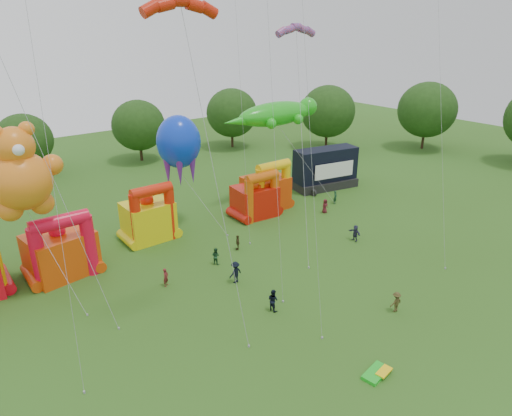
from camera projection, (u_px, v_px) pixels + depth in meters
ground at (399, 381)px, 28.17m from camera, size 160.00×160.00×0.00m
tree_ring at (391, 297)px, 25.60m from camera, size 122.88×124.98×12.07m
bouncy_castle_1 at (61, 251)px, 39.30m from camera, size 5.86×4.99×6.07m
bouncy_castle_2 at (149, 218)px, 45.86m from camera, size 4.69×3.77×6.11m
bouncy_castle_3 at (256, 199)px, 51.55m from camera, size 4.90×4.09×5.46m
bouncy_castle_4 at (267, 190)px, 53.60m from camera, size 5.00×4.05×6.03m
stage_trailer at (325, 169)px, 60.29m from camera, size 8.97×4.78×5.41m
teddy_bear_kite at (34, 209)px, 34.26m from camera, size 6.32×8.08×14.01m
gecko_kite at (296, 148)px, 55.10m from camera, size 13.82×8.63×12.02m
octopus_kite at (188, 167)px, 47.49m from camera, size 4.59×8.19×11.98m
parafoil_kites at (165, 130)px, 33.59m from camera, size 31.87×15.77×31.77m
diamond_kites at (269, 101)px, 34.02m from camera, size 33.32×21.52×38.18m
folded_kite_bundle at (377, 373)px, 28.64m from camera, size 2.14×1.36×0.31m
spectator_0 at (72, 269)px, 39.01m from camera, size 1.06×0.81×1.94m
spectator_1 at (166, 277)px, 38.10m from camera, size 0.71×0.66×1.63m
spectator_2 at (216, 256)px, 41.61m from camera, size 0.85×0.95×1.60m
spectator_3 at (235, 272)px, 38.53m from camera, size 1.36×0.91×1.96m
spectator_4 at (238, 242)px, 44.25m from camera, size 0.85×0.95×1.54m
spectator_5 at (355, 233)px, 46.06m from camera, size 0.57×1.58×1.68m
spectator_6 at (325, 206)px, 52.83m from camera, size 0.83×0.55×1.67m
spectator_7 at (335, 197)px, 55.49m from camera, size 0.71×0.59×1.65m
spectator_8 at (273, 300)px, 34.83m from camera, size 0.78×0.95×1.80m
spectator_9 at (396, 302)px, 34.70m from camera, size 1.13×0.71×1.67m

